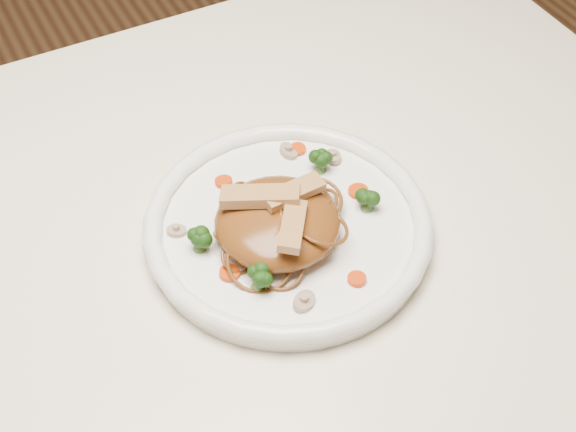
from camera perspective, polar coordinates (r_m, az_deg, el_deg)
name	(u,v)px	position (r m, az deg, el deg)	size (l,w,h in m)	color
table	(199,312)	(0.92, -6.14, -6.58)	(1.20, 0.80, 0.75)	silver
plate	(288,230)	(0.85, 0.00, -1.00)	(0.29, 0.29, 0.02)	white
noodle_mound	(277,222)	(0.82, -0.74, -0.43)	(0.13, 0.13, 0.04)	brown
chicken_a	(293,192)	(0.82, 0.38, 1.67)	(0.07, 0.02, 0.01)	tan
chicken_b	(260,196)	(0.81, -1.93, 1.37)	(0.08, 0.03, 0.01)	tan
chicken_c	(292,226)	(0.79, 0.31, -0.68)	(0.07, 0.02, 0.01)	tan
broccoli_0	(320,160)	(0.89, 2.22, 3.86)	(0.03, 0.03, 0.03)	#1C3F0D
broccoli_1	(199,239)	(0.82, -6.17, -1.55)	(0.03, 0.03, 0.03)	#1C3F0D
broccoli_2	(257,277)	(0.78, -2.13, -4.21)	(0.03, 0.03, 0.03)	#1C3F0D
broccoli_3	(368,200)	(0.86, 5.51, 1.09)	(0.02, 0.02, 0.03)	#1C3F0D
carrot_0	(298,149)	(0.92, 0.67, 4.62)	(0.02, 0.02, 0.01)	red
carrot_1	(229,273)	(0.80, -4.05, -3.94)	(0.02, 0.02, 0.01)	red
carrot_2	(358,191)	(0.88, 4.85, 1.72)	(0.02, 0.02, 0.01)	red
carrot_3	(224,182)	(0.89, -4.45, 2.38)	(0.02, 0.02, 0.01)	red
carrot_4	(357,279)	(0.80, 4.76, -4.34)	(0.02, 0.02, 0.01)	red
mushroom_0	(304,301)	(0.78, 1.11, -5.88)	(0.03, 0.03, 0.01)	tan
mushroom_1	(333,157)	(0.91, 3.09, 4.08)	(0.03, 0.03, 0.01)	tan
mushroom_2	(177,231)	(0.84, -7.67, -1.02)	(0.02, 0.02, 0.01)	tan
mushroom_3	(289,151)	(0.92, 0.04, 4.48)	(0.03, 0.03, 0.01)	tan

